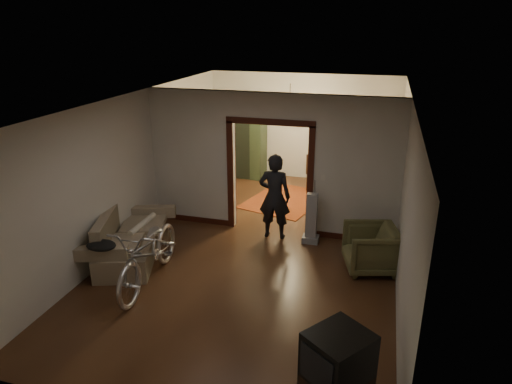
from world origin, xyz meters
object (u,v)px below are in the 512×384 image
at_px(bicycle, 149,252).
at_px(armchair, 371,249).
at_px(locker, 248,144).
at_px(desk, 334,175).
at_px(sofa, 129,234).
at_px(person, 275,197).

distance_m(bicycle, armchair, 3.71).
bearing_deg(locker, armchair, -44.96).
height_order(bicycle, desk, bicycle).
distance_m(sofa, bicycle, 1.05).
xyz_separation_m(sofa, person, (2.31, 1.51, 0.40)).
xyz_separation_m(sofa, locker, (0.73, 4.99, 0.48)).
height_order(bicycle, person, person).
relative_size(sofa, bicycle, 0.93).
relative_size(bicycle, person, 1.24).
relative_size(armchair, desk, 0.82).
relative_size(person, desk, 1.62).
distance_m(sofa, desk, 5.56).
bearing_deg(bicycle, desk, 61.97).
bearing_deg(locker, desk, -3.50).
bearing_deg(desk, person, -100.17).
height_order(sofa, armchair, sofa).
distance_m(sofa, person, 2.79).
height_order(sofa, desk, sofa).
relative_size(sofa, locker, 1.05).
bearing_deg(person, sofa, 31.36).
distance_m(sofa, armchair, 4.26).
height_order(sofa, person, person).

